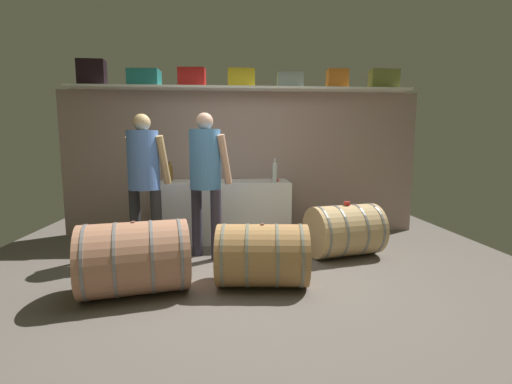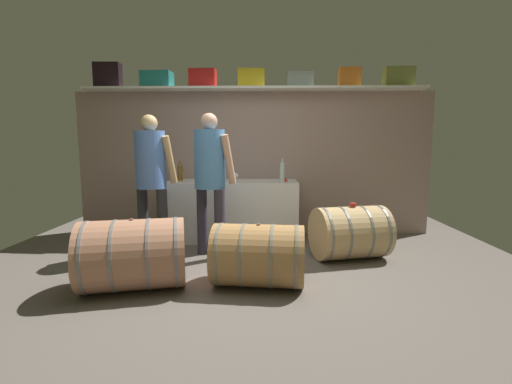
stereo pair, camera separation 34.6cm
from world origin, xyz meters
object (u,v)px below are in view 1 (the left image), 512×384
toolcase_black (92,73)px  winemaker_pouring (206,170)px  wine_bottle_amber (170,172)px  wine_barrel_flank (135,258)px  red_funnel (275,178)px  toolcase_yellow (241,79)px  work_cabinet (224,210)px  wine_bottle_clear (275,172)px  wine_barrel_near (344,230)px  wine_barrel_far (262,255)px  toolcase_red (192,78)px  toolcase_olive (384,79)px  toolcase_orange (337,79)px  visitor_tasting (144,171)px  tasting_cup (347,203)px  toolcase_grey (290,81)px  wine_glass (228,176)px  toolcase_teal (144,78)px

toolcase_black → winemaker_pouring: toolcase_black is taller
wine_bottle_amber → wine_barrel_flank: wine_bottle_amber is taller
toolcase_black → red_funnel: bearing=-9.8°
toolcase_yellow → red_funnel: 1.50m
toolcase_black → work_cabinet: 2.64m
wine_bottle_clear → wine_barrel_near: 1.20m
work_cabinet → wine_barrel_near: 1.70m
wine_bottle_clear → wine_barrel_far: (-0.30, -1.48, -0.68)m
toolcase_yellow → toolcase_red: bearing=178.6°
toolcase_olive → red_funnel: (-1.62, -0.32, -1.40)m
wine_bottle_clear → toolcase_orange: bearing=26.9°
wine_barrel_far → wine_barrel_flank: 1.18m
visitor_tasting → work_cabinet: bearing=63.8°
visitor_tasting → wine_barrel_far: bearing=-12.3°
wine_bottle_amber → winemaker_pouring: winemaker_pouring is taller
wine_bottle_clear → tasting_cup: size_ratio=4.51×
wine_bottle_clear → visitor_tasting: bearing=-162.4°
toolcase_orange → wine_bottle_clear: (-0.96, -0.49, -1.30)m
toolcase_olive → red_funnel: toolcase_olive is taller
toolcase_yellow → wine_barrel_flank: bearing=-118.1°
toolcase_grey → wine_barrel_near: bearing=-61.9°
toolcase_yellow → wine_barrel_near: (1.21, -1.10, -1.96)m
toolcase_grey → wine_glass: bearing=-151.4°
toolcase_grey → toolcase_teal: bearing=-176.9°
wine_barrel_flank → toolcase_red: bearing=67.2°
toolcase_grey → wine_bottle_clear: (-0.27, -0.49, -1.27)m
toolcase_teal → toolcase_red: size_ratio=1.14×
toolcase_yellow → red_funnel: toolcase_yellow is taller
wine_glass → visitor_tasting: 1.14m
toolcase_orange → red_funnel: (-0.93, -0.32, -1.40)m
toolcase_grey → wine_barrel_far: 2.83m
toolcase_teal → work_cabinet: bearing=-9.7°
tasting_cup → visitor_tasting: (-2.41, 0.11, 0.40)m
wine_barrel_far → toolcase_red: bearing=117.5°
wine_bottle_amber → tasting_cup: (2.23, -0.86, -0.32)m
toolcase_grey → visitor_tasting: toolcase_grey is taller
toolcase_red → red_funnel: toolcase_red is taller
wine_glass → wine_barrel_flank: size_ratio=0.12×
toolcase_black → work_cabinet: size_ratio=0.20×
toolcase_black → visitor_tasting: size_ratio=0.21×
toolcase_red → tasting_cup: (1.93, -1.10, -1.63)m
wine_bottle_amber → tasting_cup: size_ratio=3.79×
wine_barrel_flank → tasting_cup: 2.49m
tasting_cup → toolcase_black: bearing=161.5°
toolcase_teal → wine_barrel_flank: bearing=-78.6°
toolcase_red → wine_barrel_flank: size_ratio=0.35×
toolcase_red → work_cabinet: size_ratio=0.21×
wine_glass → winemaker_pouring: winemaker_pouring is taller
toolcase_teal → toolcase_grey: size_ratio=1.18×
wine_bottle_amber → winemaker_pouring: 0.97m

